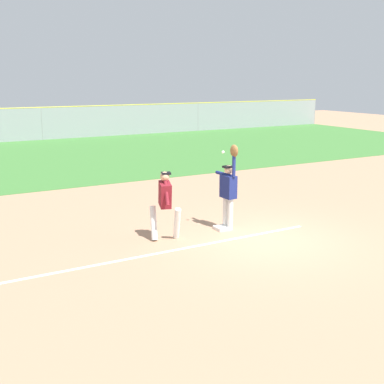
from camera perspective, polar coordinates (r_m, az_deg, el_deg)
The scene contains 10 objects.
ground_plane at distance 12.73m, azimuth 7.96°, elevation -5.35°, with size 73.67×73.67×0.00m, color tan.
outfield_grass at distance 26.70m, azimuth -12.81°, elevation 4.05°, with size 45.96×15.16×0.01m, color #3D7533.
chalk_foul_line at distance 11.09m, azimuth -11.82°, elevation -8.27°, with size 12.00×0.10×0.01m, color white.
first_base at distance 13.46m, azimuth 3.45°, elevation -4.06°, with size 0.38×0.38×0.08m, color white.
fielder at distance 13.23m, azimuth 4.17°, elevation 0.47°, with size 0.29×0.90×2.28m.
runner at distance 12.36m, azimuth -3.06°, elevation -0.99°, with size 0.76×0.83×1.72m.
baseball at distance 13.04m, azimuth 3.53°, elevation 4.52°, with size 0.07×0.07×0.07m, color white.
outfield_fence at distance 33.87m, azimuth -16.59°, elevation 7.42°, with size 46.04×0.08×2.09m.
parked_car_red at distance 37.17m, azimuth -18.29°, elevation 7.17°, with size 4.46×2.23×1.25m.
parked_car_tan at distance 39.24m, azimuth -9.16°, elevation 7.92°, with size 4.54×2.39×1.25m.
Camera 1 is at (-7.36, -9.61, 3.95)m, focal length 47.23 mm.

